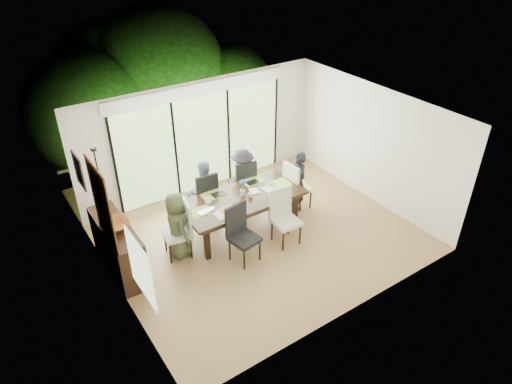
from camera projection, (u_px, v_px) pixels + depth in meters
floor at (263, 238)px, 9.54m from camera, size 6.00×5.00×0.01m
ceiling at (264, 117)px, 8.11m from camera, size 6.00×5.00×0.01m
wall_back at (201, 137)px, 10.59m from camera, size 6.00×0.02×2.70m
wall_front at (356, 251)px, 7.06m from camera, size 6.00×0.02×2.70m
wall_left at (111, 235)px, 7.39m from camera, size 0.02×5.00×2.70m
wall_right at (373, 144)px, 10.26m from camera, size 0.02×5.00×2.70m
glass_doors at (203, 143)px, 10.64m from camera, size 4.20×0.02×2.30m
blinds_header at (199, 89)px, 9.94m from camera, size 4.40×0.06×0.28m
mullion_a at (115, 168)px, 9.63m from camera, size 0.05×0.04×2.30m
mullion_b at (176, 151)px, 10.30m from camera, size 0.05×0.04×2.30m
mullion_c at (229, 136)px, 10.96m from camera, size 0.05×0.04×2.30m
mullion_d at (275, 123)px, 11.63m from camera, size 0.05×0.04×2.30m
side_window at (141, 269)px, 6.49m from camera, size 0.02×0.90×1.00m
deck at (189, 173)px, 11.95m from camera, size 6.00×1.80×0.10m
rail_top at (173, 142)px, 12.20m from camera, size 6.00×0.08×0.06m
foliage_left at (88, 113)px, 11.57m from camera, size 3.20×3.20×3.20m
foliage_mid at (157, 78)px, 12.85m from camera, size 4.00×4.00×4.00m
foliage_right at (227, 92)px, 13.43m from camera, size 2.80×2.80×2.80m
foliage_far at (115, 84)px, 12.96m from camera, size 3.60×3.60×3.60m
table_top at (242, 198)px, 9.39m from camera, size 2.60×1.19×0.07m
table_apron at (242, 202)px, 9.44m from camera, size 2.39×0.98×0.11m
table_leg_fl at (207, 243)px, 8.79m from camera, size 0.10×0.10×0.75m
table_leg_fr at (295, 208)px, 9.82m from camera, size 0.10×0.10×0.75m
table_leg_bl at (187, 221)px, 9.39m from camera, size 0.10×0.10×0.75m
table_leg_br at (272, 191)px, 10.42m from camera, size 0.10×0.10×0.75m
chair_left_end at (176, 230)px, 8.77m from camera, size 0.59×0.59×1.19m
chair_right_end at (298, 185)px, 10.20m from camera, size 0.52×0.52×1.19m
chair_far_left at (203, 194)px, 9.87m from camera, size 0.53×0.53×1.19m
chair_far_right at (242, 181)px, 10.34m from camera, size 0.58×0.58×1.19m
chair_near_left at (245, 235)px, 8.64m from camera, size 0.58×0.58×1.19m
chair_near_right at (286, 218)px, 9.11m from camera, size 0.53×0.53×1.19m
person_left_end at (177, 225)px, 8.73m from camera, size 0.44×0.67×1.40m
person_right_end at (298, 181)px, 10.14m from camera, size 0.52×0.72×1.40m
person_far_left at (204, 191)px, 9.80m from camera, size 0.66×0.42×1.40m
person_far_right at (243, 178)px, 10.28m from camera, size 0.68×0.46×1.40m
placemat_left at (201, 212)px, 8.92m from camera, size 0.48×0.35×0.01m
placemat_right at (279, 184)px, 9.82m from camera, size 0.48×0.35×0.01m
placemat_far_l at (213, 195)px, 9.44m from camera, size 0.48×0.35×0.01m
placemat_far_r at (253, 181)px, 9.91m from camera, size 0.48×0.35×0.01m
placemat_paper at (226, 212)px, 8.90m from camera, size 0.48×0.35×0.01m
tablet_far_l at (219, 194)px, 9.44m from camera, size 0.28×0.20×0.01m
tablet_far_r at (253, 182)px, 9.85m from camera, size 0.26×0.18×0.01m
papers at (271, 188)px, 9.67m from camera, size 0.33×0.24×0.00m
platter_base at (226, 212)px, 8.89m from camera, size 0.28×0.28×0.03m
platter_snacks at (226, 211)px, 8.88m from camera, size 0.22×0.22×0.02m
vase at (243, 193)px, 9.40m from camera, size 0.09×0.09×0.13m
hyacinth_stems at (242, 187)px, 9.33m from camera, size 0.04×0.04×0.17m
hyacinth_blooms at (242, 183)px, 9.27m from camera, size 0.12×0.12×0.12m
laptop at (208, 212)px, 8.89m from camera, size 0.40×0.30×0.03m
cup_a at (208, 202)px, 9.12m from camera, size 0.17×0.17×0.10m
cup_b at (251, 195)px, 9.35m from camera, size 0.13×0.13×0.10m
cup_c at (271, 182)px, 9.79m from camera, size 0.15×0.15×0.10m
book at (251, 192)px, 9.52m from camera, size 0.21×0.27×0.02m
sideboard at (118, 247)px, 8.50m from camera, size 0.49×1.75×0.98m
bowl at (115, 225)px, 8.13m from camera, size 0.52×0.52×0.13m
candlestick_base at (107, 215)px, 8.47m from camera, size 0.11×0.11×0.04m
candlestick_shaft at (101, 184)px, 8.11m from camera, size 0.03×0.03×1.37m
candlestick_pan at (93, 149)px, 7.75m from camera, size 0.11×0.11×0.03m
candle at (93, 146)px, 7.71m from camera, size 0.04×0.04×0.11m
tapestry at (102, 205)px, 7.51m from camera, size 0.02×1.00×1.50m
art_frame at (79, 171)px, 8.39m from camera, size 0.03×0.55×0.65m
art_canvas at (80, 171)px, 8.40m from camera, size 0.01×0.45×0.55m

